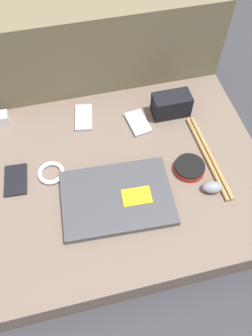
{
  "coord_description": "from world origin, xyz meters",
  "views": [
    {
      "loc": [
        -0.13,
        -0.56,
        1.05
      ],
      "look_at": [
        0.0,
        0.0,
        0.14
      ],
      "focal_mm": 35.0,
      "sensor_mm": 36.0,
      "label": 1
    }
  ],
  "objects": [
    {
      "name": "cable_coil",
      "position": [
        -0.24,
        0.05,
        0.13
      ],
      "size": [
        0.09,
        0.09,
        0.01
      ],
      "color": "white",
      "rests_on": "couch_seat"
    },
    {
      "name": "phone_black",
      "position": [
        -0.1,
        0.26,
        0.13
      ],
      "size": [
        0.08,
        0.13,
        0.01
      ],
      "rotation": [
        0.0,
        0.0,
        -0.17
      ],
      "color": "#B7B7BC",
      "rests_on": "couch_seat"
    },
    {
      "name": "camera_pouch",
      "position": [
        0.22,
        0.21,
        0.17
      ],
      "size": [
        0.14,
        0.07,
        0.08
      ],
      "color": "black",
      "rests_on": "couch_seat"
    },
    {
      "name": "phone_small",
      "position": [
        -0.36,
        0.05,
        0.13
      ],
      "size": [
        0.08,
        0.12,
        0.01
      ],
      "rotation": [
        0.0,
        0.0,
        -0.07
      ],
      "color": "black",
      "rests_on": "couch_seat"
    },
    {
      "name": "laptop",
      "position": [
        -0.05,
        -0.1,
        0.14
      ],
      "size": [
        0.36,
        0.26,
        0.03
      ],
      "rotation": [
        0.0,
        0.0,
        -0.06
      ],
      "color": "#47474C",
      "rests_on": "couch_seat"
    },
    {
      "name": "couch_backrest",
      "position": [
        0.0,
        0.47,
        0.22
      ],
      "size": [
        0.93,
        0.2,
        0.44
      ],
      "color": "#756B4C",
      "rests_on": "ground_plane"
    },
    {
      "name": "drumstick_pair",
      "position": [
        0.29,
        -0.01,
        0.13
      ],
      "size": [
        0.04,
        0.35,
        0.01
      ],
      "rotation": [
        0.0,
        0.0,
        0.03
      ],
      "color": "tan",
      "rests_on": "couch_seat"
    },
    {
      "name": "phone_silver",
      "position": [
        0.09,
        0.19,
        0.13
      ],
      "size": [
        0.08,
        0.12,
        0.01
      ],
      "rotation": [
        0.0,
        0.0,
        0.15
      ],
      "color": "#B7B7BC",
      "rests_on": "couch_seat"
    },
    {
      "name": "computer_mouse",
      "position": [
        0.25,
        -0.13,
        0.14
      ],
      "size": [
        0.07,
        0.06,
        0.04
      ],
      "rotation": [
        0.0,
        0.0,
        -0.23
      ],
      "color": "gray",
      "rests_on": "couch_seat"
    },
    {
      "name": "couch_seat",
      "position": [
        0.0,
        0.0,
        0.06
      ],
      "size": [
        0.93,
        0.74,
        0.12
      ],
      "color": "#7A6656",
      "rests_on": "ground_plane"
    },
    {
      "name": "ground_plane",
      "position": [
        0.0,
        0.0,
        0.0
      ],
      "size": [
        8.0,
        8.0,
        0.0
      ],
      "primitive_type": "plane",
      "color": "#38383D"
    },
    {
      "name": "speaker_puck",
      "position": [
        0.21,
        -0.04,
        0.14
      ],
      "size": [
        0.1,
        0.1,
        0.03
      ],
      "color": "red",
      "rests_on": "couch_seat"
    },
    {
      "name": "charger_brick",
      "position": [
        -0.39,
        0.31,
        0.15
      ],
      "size": [
        0.05,
        0.04,
        0.04
      ],
      "color": "silver",
      "rests_on": "couch_seat"
    }
  ]
}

